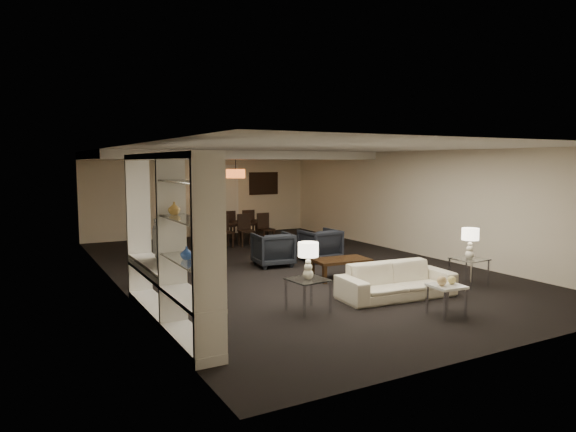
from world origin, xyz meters
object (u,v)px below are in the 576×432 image
(side_table_left, at_px, (308,295))
(table_lamp_right, at_px, (470,243))
(pendant_light, at_px, (236,174))
(chair_nr, at_px, (266,229))
(vase_amber, at_px, (174,208))
(chair_fl, at_px, (208,226))
(floor_lamp, at_px, (198,210))
(coffee_table, at_px, (341,269))
(chair_nl, at_px, (225,232))
(marble_table, at_px, (446,300))
(side_table_right, at_px, (469,272))
(armchair_right, at_px, (320,245))
(television, at_px, (158,243))
(dining_table, at_px, (236,232))
(chair_nm, at_px, (246,230))
(vase_blue, at_px, (187,253))
(armchair_left, at_px, (273,249))
(floor_speaker, at_px, (139,258))
(chair_fr, at_px, (247,224))
(table_lamp_left, at_px, (308,261))
(sofa, at_px, (396,281))
(chair_fm, at_px, (228,225))

(side_table_left, bearing_deg, table_lamp_right, 0.00)
(pendant_light, xyz_separation_m, chair_nr, (0.68, -0.47, -1.50))
(table_lamp_right, bearing_deg, vase_amber, 179.82)
(vase_amber, xyz_separation_m, chair_fl, (3.09, 7.32, -1.22))
(floor_lamp, bearing_deg, coffee_table, -80.40)
(chair_nr, bearing_deg, chair_nl, 175.83)
(marble_table, bearing_deg, side_table_right, 32.91)
(armchair_right, relative_size, television, 0.75)
(side_table_left, xyz_separation_m, dining_table, (1.69, 6.69, 0.03))
(chair_nm, bearing_deg, vase_blue, -113.75)
(armchair_right, bearing_deg, table_lamp_right, 106.53)
(table_lamp_right, bearing_deg, armchair_left, 124.88)
(chair_nr, bearing_deg, floor_speaker, -145.28)
(armchair_right, bearing_deg, marble_table, 80.33)
(floor_speaker, xyz_separation_m, dining_table, (3.58, 4.02, -0.26))
(chair_nl, bearing_deg, table_lamp_right, -71.35)
(marble_table, height_order, chair_nr, chair_nr)
(chair_fr, bearing_deg, dining_table, 52.12)
(armchair_right, height_order, chair_nm, chair_nm)
(side_table_left, xyz_separation_m, side_table_right, (3.40, 0.00, 0.00))
(table_lamp_left, height_order, chair_nl, table_lamp_left)
(pendant_light, relative_size, table_lamp_right, 0.94)
(side_table_right, bearing_deg, floor_lamp, 110.24)
(floor_lamp, bearing_deg, armchair_right, -68.25)
(side_table_left, height_order, vase_amber, vase_amber)
(sofa, bearing_deg, chair_fm, 94.90)
(pendant_light, bearing_deg, sofa, -89.23)
(floor_speaker, distance_m, chair_fr, 6.27)
(floor_speaker, xyz_separation_m, chair_nr, (4.18, 3.37, -0.12))
(chair_nl, xyz_separation_m, chair_fm, (0.60, 1.30, 0.00))
(sofa, bearing_deg, marble_table, -85.15)
(marble_table, xyz_separation_m, dining_table, (-0.01, 7.79, 0.06))
(floor_lamp, bearing_deg, vase_blue, -109.88)
(dining_table, height_order, chair_nm, chair_nm)
(table_lamp_left, distance_m, chair_fr, 7.70)
(floor_speaker, height_order, chair_nm, floor_speaker)
(table_lamp_left, xyz_separation_m, chair_fm, (1.69, 7.34, -0.35))
(chair_nr, bearing_deg, sofa, -99.79)
(television, xyz_separation_m, chair_fr, (4.26, 6.34, -0.63))
(coffee_table, relative_size, television, 1.01)
(table_lamp_left, height_order, chair_nm, table_lamp_left)
(side_table_right, bearing_deg, chair_nl, 110.91)
(television, bearing_deg, chair_nl, -31.26)
(marble_table, bearing_deg, dining_table, 90.04)
(sofa, relative_size, table_lamp_right, 3.53)
(dining_table, height_order, chair_fl, chair_fl)
(chair_fl, bearing_deg, armchair_right, 100.52)
(chair_nr, bearing_deg, side_table_right, -83.78)
(chair_nm, bearing_deg, chair_nr, 5.85)
(armchair_left, bearing_deg, armchair_right, -173.44)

